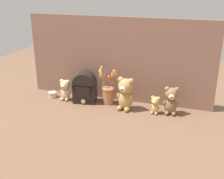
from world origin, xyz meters
name	(u,v)px	position (x,y,z in m)	size (l,w,h in m)	color
ground_plane	(111,106)	(0.00, 0.00, 0.00)	(4.00, 4.00, 0.00)	brown
backdrop_wall	(118,60)	(0.00, 0.17, 0.36)	(1.62, 0.02, 0.72)	#845B4C
teddy_bear_large	(125,93)	(0.13, -0.02, 0.14)	(0.15, 0.14, 0.27)	tan
teddy_bear_medium	(171,100)	(0.49, 0.02, 0.12)	(0.12, 0.11, 0.23)	olive
teddy_bear_small	(65,89)	(-0.43, 0.01, 0.10)	(0.10, 0.10, 0.19)	#DBBC84
teddy_bear_tiny	(155,105)	(0.37, -0.02, 0.08)	(0.08, 0.07, 0.15)	tan
flower_vase	(108,92)	(-0.05, 0.05, 0.10)	(0.18, 0.16, 0.33)	#AD7047
vintage_radio	(85,88)	(-0.25, 0.02, 0.13)	(0.21, 0.16, 0.27)	black
decorative_tin_tall	(53,94)	(-0.57, 0.03, 0.02)	(0.08, 0.08, 0.05)	beige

